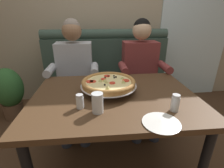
{
  "coord_description": "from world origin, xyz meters",
  "views": [
    {
      "loc": [
        -0.13,
        -1.13,
        1.3
      ],
      "look_at": [
        -0.02,
        0.05,
        0.81
      ],
      "focal_mm": 26.42,
      "sensor_mm": 36.0,
      "label": 1
    }
  ],
  "objects_px": {
    "shaker_parmesan": "(80,102)",
    "plate_near_left": "(161,122)",
    "pizza": "(109,83)",
    "drinking_glass": "(98,104)",
    "booth_bench": "(107,87)",
    "shaker_oregano": "(175,104)",
    "dining_table": "(115,104)",
    "diner_left": "(74,72)",
    "diner_right": "(141,70)",
    "potted_plant": "(9,91)"
  },
  "relations": [
    {
      "from": "diner_left",
      "to": "shaker_parmesan",
      "type": "height_order",
      "value": "diner_left"
    },
    {
      "from": "pizza",
      "to": "shaker_parmesan",
      "type": "height_order",
      "value": "pizza"
    },
    {
      "from": "dining_table",
      "to": "diner_left",
      "type": "bearing_deg",
      "value": 120.17
    },
    {
      "from": "dining_table",
      "to": "pizza",
      "type": "height_order",
      "value": "pizza"
    },
    {
      "from": "shaker_parmesan",
      "to": "shaker_oregano",
      "type": "bearing_deg",
      "value": -8.61
    },
    {
      "from": "diner_left",
      "to": "plate_near_left",
      "type": "xyz_separation_m",
      "value": [
        0.61,
        -1.05,
        0.04
      ]
    },
    {
      "from": "pizza",
      "to": "shaker_parmesan",
      "type": "relative_size",
      "value": 4.55
    },
    {
      "from": "plate_near_left",
      "to": "drinking_glass",
      "type": "xyz_separation_m",
      "value": [
        -0.36,
        0.15,
        0.05
      ]
    },
    {
      "from": "dining_table",
      "to": "drinking_glass",
      "type": "bearing_deg",
      "value": -119.65
    },
    {
      "from": "diner_right",
      "to": "potted_plant",
      "type": "bearing_deg",
      "value": 171.28
    },
    {
      "from": "dining_table",
      "to": "diner_right",
      "type": "relative_size",
      "value": 0.98
    },
    {
      "from": "plate_near_left",
      "to": "dining_table",
      "type": "bearing_deg",
      "value": 120.0
    },
    {
      "from": "shaker_parmesan",
      "to": "drinking_glass",
      "type": "distance_m",
      "value": 0.13
    },
    {
      "from": "diner_right",
      "to": "plate_near_left",
      "type": "height_order",
      "value": "diner_right"
    },
    {
      "from": "diner_left",
      "to": "drinking_glass",
      "type": "relative_size",
      "value": 9.76
    },
    {
      "from": "booth_bench",
      "to": "pizza",
      "type": "relative_size",
      "value": 3.88
    },
    {
      "from": "diner_right",
      "to": "shaker_oregano",
      "type": "xyz_separation_m",
      "value": [
        -0.03,
        -0.92,
        0.07
      ]
    },
    {
      "from": "dining_table",
      "to": "shaker_parmesan",
      "type": "bearing_deg",
      "value": -145.3
    },
    {
      "from": "diner_right",
      "to": "dining_table",
      "type": "bearing_deg",
      "value": -120.17
    },
    {
      "from": "diner_left",
      "to": "potted_plant",
      "type": "distance_m",
      "value": 0.98
    },
    {
      "from": "potted_plant",
      "to": "pizza",
      "type": "bearing_deg",
      "value": -34.73
    },
    {
      "from": "dining_table",
      "to": "drinking_glass",
      "type": "height_order",
      "value": "drinking_glass"
    },
    {
      "from": "booth_bench",
      "to": "plate_near_left",
      "type": "relative_size",
      "value": 7.88
    },
    {
      "from": "shaker_oregano",
      "to": "plate_near_left",
      "type": "relative_size",
      "value": 0.52
    },
    {
      "from": "pizza",
      "to": "diner_left",
      "type": "bearing_deg",
      "value": 119.71
    },
    {
      "from": "diner_right",
      "to": "booth_bench",
      "type": "bearing_deg",
      "value": 145.32
    },
    {
      "from": "diner_left",
      "to": "plate_near_left",
      "type": "relative_size",
      "value": 5.87
    },
    {
      "from": "booth_bench",
      "to": "diner_right",
      "type": "xyz_separation_m",
      "value": [
        0.38,
        -0.27,
        0.31
      ]
    },
    {
      "from": "booth_bench",
      "to": "potted_plant",
      "type": "bearing_deg",
      "value": -179.48
    },
    {
      "from": "diner_left",
      "to": "pizza",
      "type": "height_order",
      "value": "diner_left"
    },
    {
      "from": "diner_right",
      "to": "shaker_oregano",
      "type": "distance_m",
      "value": 0.93
    },
    {
      "from": "plate_near_left",
      "to": "potted_plant",
      "type": "relative_size",
      "value": 0.31
    },
    {
      "from": "pizza",
      "to": "shaker_oregano",
      "type": "distance_m",
      "value": 0.51
    },
    {
      "from": "diner_right",
      "to": "diner_left",
      "type": "bearing_deg",
      "value": 180.0
    },
    {
      "from": "shaker_parmesan",
      "to": "potted_plant",
      "type": "relative_size",
      "value": 0.14
    },
    {
      "from": "dining_table",
      "to": "plate_near_left",
      "type": "xyz_separation_m",
      "value": [
        0.22,
        -0.39,
        0.1
      ]
    },
    {
      "from": "shaker_parmesan",
      "to": "plate_near_left",
      "type": "xyz_separation_m",
      "value": [
        0.47,
        -0.21,
        -0.03
      ]
    },
    {
      "from": "shaker_oregano",
      "to": "drinking_glass",
      "type": "bearing_deg",
      "value": 176.59
    },
    {
      "from": "shaker_oregano",
      "to": "booth_bench",
      "type": "bearing_deg",
      "value": 106.59
    },
    {
      "from": "diner_left",
      "to": "shaker_oregano",
      "type": "height_order",
      "value": "diner_left"
    },
    {
      "from": "booth_bench",
      "to": "shaker_parmesan",
      "type": "relative_size",
      "value": 17.66
    },
    {
      "from": "diner_right",
      "to": "drinking_glass",
      "type": "bearing_deg",
      "value": -120.03
    },
    {
      "from": "shaker_oregano",
      "to": "shaker_parmesan",
      "type": "bearing_deg",
      "value": 171.39
    },
    {
      "from": "pizza",
      "to": "shaker_parmesan",
      "type": "xyz_separation_m",
      "value": [
        -0.2,
        -0.23,
        -0.04
      ]
    },
    {
      "from": "shaker_parmesan",
      "to": "potted_plant",
      "type": "bearing_deg",
      "value": 133.38
    },
    {
      "from": "diner_left",
      "to": "pizza",
      "type": "xyz_separation_m",
      "value": [
        0.34,
        -0.6,
        0.1
      ]
    },
    {
      "from": "diner_right",
      "to": "plate_near_left",
      "type": "distance_m",
      "value": 1.06
    },
    {
      "from": "plate_near_left",
      "to": "shaker_parmesan",
      "type": "bearing_deg",
      "value": 155.48
    },
    {
      "from": "shaker_parmesan",
      "to": "plate_near_left",
      "type": "distance_m",
      "value": 0.52
    },
    {
      "from": "pizza",
      "to": "drinking_glass",
      "type": "relative_size",
      "value": 3.37
    }
  ]
}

